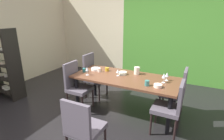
% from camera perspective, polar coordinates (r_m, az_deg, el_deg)
% --- Properties ---
extents(ground_plane, '(5.95, 5.51, 0.02)m').
position_cam_1_polar(ground_plane, '(3.64, -6.43, -14.68)').
color(ground_plane, black).
extents(back_panel_interior, '(2.49, 0.10, 2.76)m').
position_cam_1_polar(back_panel_interior, '(6.31, -6.86, 12.63)').
color(back_panel_interior, beige).
rests_on(back_panel_interior, ground_plane).
extents(garden_window_panel, '(3.46, 0.10, 2.76)m').
position_cam_1_polar(garden_window_panel, '(5.31, 21.69, 10.55)').
color(garden_window_panel, '#478D30').
rests_on(garden_window_panel, ground_plane).
extents(dining_table, '(2.06, 0.91, 0.76)m').
position_cam_1_polar(dining_table, '(3.48, 4.25, -3.49)').
color(dining_table, brown).
rests_on(dining_table, ground_plane).
extents(chair_left_near, '(0.45, 0.44, 1.01)m').
position_cam_1_polar(chair_left_near, '(3.72, -11.60, -4.51)').
color(chair_left_near, '#534D57').
rests_on(chair_left_near, ground_plane).
extents(chair_head_near, '(0.44, 0.44, 0.94)m').
position_cam_1_polar(chair_head_near, '(2.45, -9.62, -17.81)').
color(chair_head_near, '#534D57').
rests_on(chair_head_near, ground_plane).
extents(chair_right_near, '(0.44, 0.44, 0.94)m').
position_cam_1_polar(chair_right_near, '(3.05, 18.85, -10.90)').
color(chair_right_near, '#534D57').
rests_on(chair_right_near, ground_plane).
extents(chair_right_far, '(0.44, 0.44, 0.97)m').
position_cam_1_polar(chair_right_far, '(3.63, 20.43, -6.16)').
color(chair_right_far, '#534D57').
rests_on(chair_right_far, ground_plane).
extents(chair_left_far, '(0.45, 0.44, 1.05)m').
position_cam_1_polar(chair_left_far, '(4.21, -6.26, -1.35)').
color(chair_left_far, '#534D57').
rests_on(chair_left_far, ground_plane).
extents(display_shelf, '(0.91, 0.35, 1.65)m').
position_cam_1_polar(display_shelf, '(4.86, -32.28, 1.98)').
color(display_shelf, black).
rests_on(display_shelf, ground_plane).
extents(wine_glass_east, '(0.07, 0.07, 0.16)m').
position_cam_1_polar(wine_glass_east, '(3.38, 17.52, -1.53)').
color(wine_glass_east, silver).
rests_on(wine_glass_east, dining_table).
extents(wine_glass_rear, '(0.07, 0.07, 0.17)m').
position_cam_1_polar(wine_glass_rear, '(3.54, -8.14, 0.25)').
color(wine_glass_rear, silver).
rests_on(wine_glass_rear, dining_table).
extents(wine_glass_front, '(0.07, 0.07, 0.18)m').
position_cam_1_polar(wine_glass_front, '(3.25, 16.62, -1.87)').
color(wine_glass_front, silver).
rests_on(wine_glass_front, dining_table).
extents(wine_glass_left, '(0.07, 0.07, 0.14)m').
position_cam_1_polar(wine_glass_left, '(3.47, 1.91, -0.42)').
color(wine_glass_left, silver).
rests_on(wine_glass_left, dining_table).
extents(serving_bowl_center, '(0.17, 0.17, 0.05)m').
position_cam_1_polar(serving_bowl_center, '(3.58, 3.54, -1.01)').
color(serving_bowl_center, silver).
rests_on(serving_bowl_center, dining_table).
extents(serving_bowl_corner, '(0.20, 0.20, 0.05)m').
position_cam_1_polar(serving_bowl_corner, '(3.87, -5.42, 0.34)').
color(serving_bowl_corner, white).
rests_on(serving_bowl_corner, dining_table).
extents(serving_bowl_right, '(0.14, 0.14, 0.05)m').
position_cam_1_polar(serving_bowl_right, '(3.06, 14.76, -4.97)').
color(serving_bowl_right, '#F5DDC5').
rests_on(serving_bowl_right, dining_table).
extents(cup_north, '(0.08, 0.08, 0.09)m').
position_cam_1_polar(cup_north, '(3.08, 11.36, -4.21)').
color(cup_north, '#346E69').
rests_on(cup_north, dining_table).
extents(cup_near_shelf, '(0.07, 0.07, 0.08)m').
position_cam_1_polar(cup_near_shelf, '(3.77, -9.11, -0.03)').
color(cup_near_shelf, '#246A69').
rests_on(cup_near_shelf, dining_table).
extents(cup_near_window, '(0.08, 0.08, 0.07)m').
position_cam_1_polar(cup_near_window, '(3.79, -1.63, 0.21)').
color(cup_near_window, '#B68D1E').
rests_on(cup_near_window, dining_table).
extents(cup_south, '(0.07, 0.07, 0.08)m').
position_cam_1_polar(cup_south, '(3.74, -4.17, 0.00)').
color(cup_south, white).
rests_on(cup_south, dining_table).
extents(pitcher_west, '(0.13, 0.11, 0.15)m').
position_cam_1_polar(pitcher_west, '(3.61, 8.13, -0.19)').
color(pitcher_west, beige).
rests_on(pitcher_west, dining_table).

